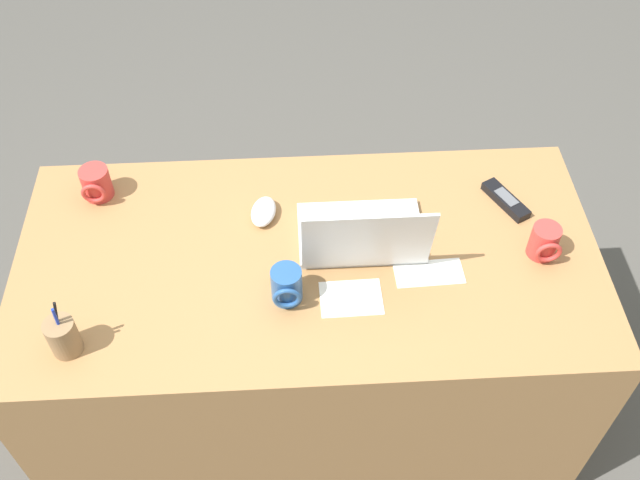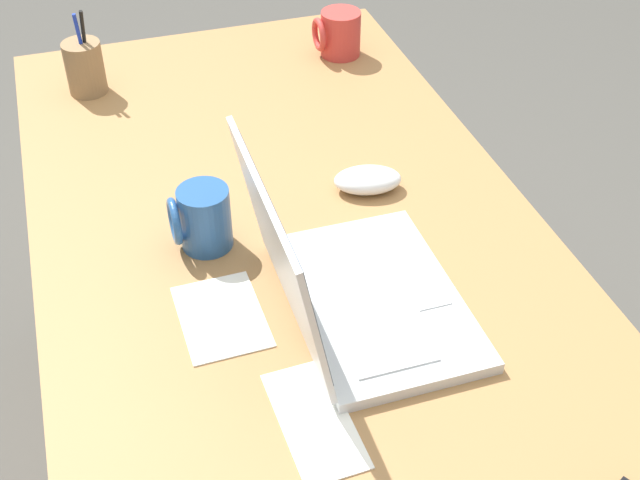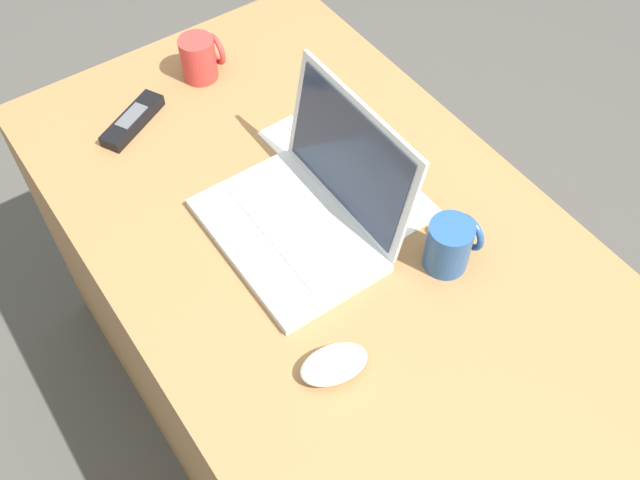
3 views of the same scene
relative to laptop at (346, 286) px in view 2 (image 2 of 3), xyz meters
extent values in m
cube|color=#9E7042|center=(0.14, 0.02, -0.43)|extent=(1.54, 0.77, 0.75)
cube|color=silver|center=(0.00, -0.05, -0.04)|extent=(0.33, 0.22, 0.02)
cube|color=silver|center=(0.00, -0.03, -0.03)|extent=(0.27, 0.11, 0.00)
cube|color=silver|center=(0.00, -0.11, -0.03)|extent=(0.09, 0.05, 0.00)
cube|color=silver|center=(0.00, 0.09, 0.08)|extent=(0.32, 0.05, 0.22)
cube|color=#283347|center=(0.00, 0.08, 0.08)|extent=(0.29, 0.04, 0.20)
ellipsoid|color=white|center=(0.26, -0.13, -0.03)|extent=(0.09, 0.12, 0.04)
cylinder|color=#C63833|center=(0.72, -0.24, 0.00)|extent=(0.08, 0.08, 0.09)
torus|color=#C63833|center=(0.72, -0.19, 0.00)|extent=(0.07, 0.01, 0.07)
cylinder|color=#26518C|center=(0.20, 0.15, 0.00)|extent=(0.08, 0.08, 0.10)
torus|color=#26518C|center=(0.20, 0.19, 0.00)|extent=(0.07, 0.01, 0.07)
cylinder|color=olive|center=(0.72, 0.27, 0.00)|extent=(0.07, 0.07, 0.10)
cylinder|color=#1933B2|center=(0.72, 0.27, 0.04)|extent=(0.02, 0.01, 0.14)
cylinder|color=black|center=(0.72, 0.26, 0.04)|extent=(0.03, 0.01, 0.15)
cube|color=white|center=(-0.16, 0.09, -0.05)|extent=(0.18, 0.09, 0.00)
cube|color=white|center=(0.04, 0.16, -0.05)|extent=(0.16, 0.11, 0.00)
camera|label=1|loc=(0.18, 1.23, 1.42)|focal=40.88mm
camera|label=2|loc=(-0.78, 0.28, 0.76)|focal=47.34mm
camera|label=3|loc=(0.67, -0.44, 0.98)|focal=40.66mm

